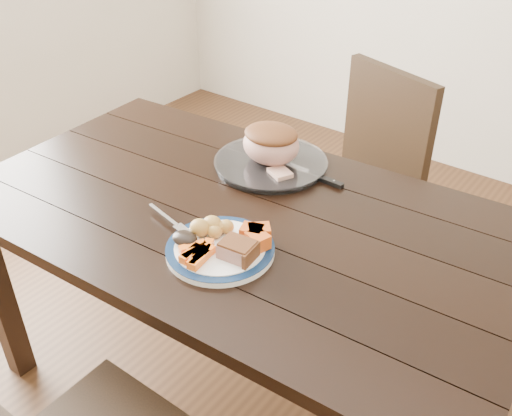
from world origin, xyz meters
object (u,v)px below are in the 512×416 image
Objects in this scene: dinner_plate at (220,250)px; roast_joint at (271,145)px; serving_platter at (271,164)px; pork_slice at (238,250)px; dining_table at (238,237)px; chair_far at (361,177)px; carving_knife at (315,176)px; fork at (171,221)px.

roast_joint is (-0.16, 0.44, 0.07)m from dinner_plate.
pork_slice is at bearing -63.19° from serving_platter.
serving_platter is at bearing 0.00° from roast_joint.
roast_joint reaches higher than dinner_plate.
dining_table is 1.78× the size of chair_far.
dining_table is 4.73× the size of serving_platter.
chair_far reaches higher than serving_platter.
dining_table is 5.18× the size of carving_knife.
carving_knife reaches higher than dining_table.
dining_table is at bearing -73.69° from roast_joint.
roast_joint reaches higher than carving_knife.
pork_slice reaches higher than dining_table.
serving_platter is at bearing -169.78° from carving_knife.
pork_slice is at bearing -4.76° from dinner_plate.
chair_far is at bearing 95.39° from fork.
pork_slice is at bearing -79.57° from carving_knife.
chair_far is at bearing 79.11° from roast_joint.
serving_platter reaches higher than dining_table.
roast_joint reaches higher than dining_table.
dining_table is 6.01× the size of dinner_plate.
serving_platter is at bearing 99.96° from fork.
dinner_plate is 1.56× the size of fork.
fork is (-0.18, 0.01, 0.01)m from dinner_plate.
chair_far is 11.07× the size of pork_slice.
chair_far is 0.94m from fork.
chair_far reaches higher than dinner_plate.
dinner_plate is 0.47m from roast_joint.
roast_joint is at bearing 180.00° from serving_platter.
roast_joint is at bearing 99.96° from fork.
chair_far is at bearing 94.50° from dinner_plate.
dining_table is 8.97× the size of roast_joint.
fork is 0.49m from carving_knife.
fork is 0.96× the size of roast_joint.
chair_far is 0.54m from serving_platter.
pork_slice is (0.06, -0.01, 0.03)m from dinner_plate.
dining_table is 0.32m from roast_joint.
chair_far is 0.51m from carving_knife.
roast_joint is (-0.08, 0.26, 0.17)m from dining_table.
chair_far is at bearing 79.11° from serving_platter.
roast_joint is 0.58× the size of carving_knife.
chair_far reaches higher than dining_table.
chair_far is (0.01, 0.73, -0.13)m from dining_table.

